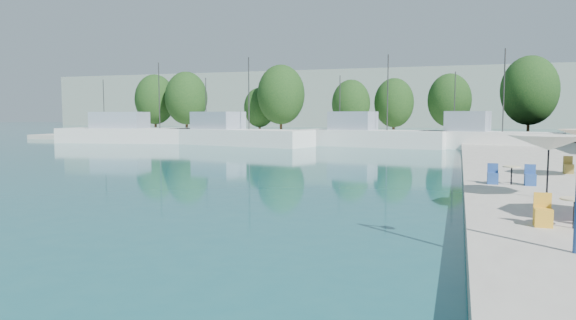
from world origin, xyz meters
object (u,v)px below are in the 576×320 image
(trawler_03, at_px, (369,137))
(trawler_04, at_px, (484,139))
(trawler_01, at_px, (140,134))
(trawler_02, at_px, (233,136))
(umbrella_white, at_px, (549,143))

(trawler_03, xyz_separation_m, trawler_04, (11.63, -1.41, 0.00))
(trawler_01, xyz_separation_m, trawler_02, (13.00, -0.77, 0.00))
(trawler_01, bearing_deg, trawler_02, -14.52)
(umbrella_white, bearing_deg, trawler_02, 128.43)
(trawler_02, relative_size, trawler_03, 1.15)
(trawler_01, height_order, umbrella_white, trawler_01)
(trawler_03, height_order, trawler_04, same)
(umbrella_white, bearing_deg, trawler_04, 90.85)
(trawler_01, xyz_separation_m, trawler_03, (28.30, 1.23, 0.00))
(trawler_03, bearing_deg, trawler_02, -160.93)
(trawler_01, bearing_deg, trawler_04, -11.38)
(trawler_02, relative_size, trawler_04, 1.36)
(umbrella_white, bearing_deg, trawler_03, 108.37)
(trawler_01, bearing_deg, umbrella_white, -52.29)
(trawler_03, bearing_deg, trawler_01, -165.90)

